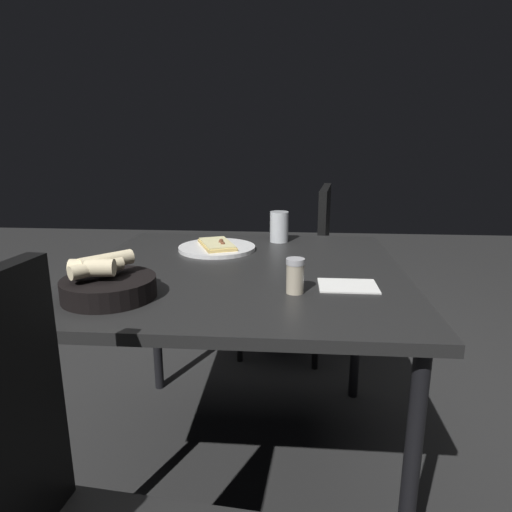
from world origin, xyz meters
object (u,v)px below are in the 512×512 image
(pizza_plate, at_px, (217,247))
(chair_far, at_px, (299,259))
(pepper_shaker, at_px, (295,278))
(bread_basket, at_px, (107,284))
(beer_glass, at_px, (279,228))
(dining_table, at_px, (243,286))

(pizza_plate, relative_size, chair_far, 0.32)
(pepper_shaker, height_order, chair_far, chair_far)
(bread_basket, distance_m, chair_far, 1.30)
(pepper_shaker, bearing_deg, beer_glass, -84.37)
(pizza_plate, bearing_deg, beer_glass, -145.17)
(pepper_shaker, xyz_separation_m, chair_far, (-0.03, -1.10, -0.24))
(dining_table, relative_size, chair_far, 1.16)
(pizza_plate, bearing_deg, pepper_shaker, 122.05)
(bread_basket, xyz_separation_m, beer_glass, (-0.42, -0.68, 0.02))
(bread_basket, distance_m, beer_glass, 0.80)
(bread_basket, distance_m, pepper_shaker, 0.48)
(pepper_shaker, bearing_deg, dining_table, -53.89)
(pepper_shaker, distance_m, chair_far, 1.13)
(beer_glass, height_order, pepper_shaker, beer_glass)
(pepper_shaker, relative_size, chair_far, 0.11)
(bread_basket, height_order, chair_far, chair_far)
(beer_glass, relative_size, chair_far, 0.14)
(beer_glass, bearing_deg, bread_basket, 58.45)
(pizza_plate, distance_m, bread_basket, 0.56)
(dining_table, height_order, chair_far, chair_far)
(bread_basket, bearing_deg, pizza_plate, -110.42)
(dining_table, distance_m, chair_far, 0.91)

